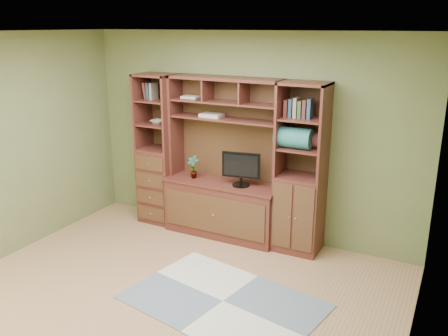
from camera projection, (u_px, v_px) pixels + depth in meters
The scene contains 11 objects.
room at pixel (157, 180), 4.34m from camera, with size 4.60×4.10×2.64m.
center_hutch at pixel (222, 160), 6.00m from camera, with size 1.54×0.53×2.05m, color #54251D.
left_tower at pixel (159, 150), 6.47m from camera, with size 0.50×0.45×2.05m, color #54251D.
right_tower at pixel (301, 170), 5.58m from camera, with size 0.55×0.45×2.05m, color #54251D.
rug at pixel (223, 301), 4.75m from camera, with size 1.87×1.25×0.01m, color #A8ADAE.
monitor at pixel (241, 163), 5.84m from camera, with size 0.48×0.21×0.59m, color black.
orchid at pixel (193, 167), 6.19m from camera, with size 0.16×0.11×0.30m, color #B15E3C.
magazines at pixel (212, 115), 6.00m from camera, with size 0.28×0.20×0.04m, color #BFB0A3.
bowl at pixel (158, 122), 6.35m from camera, with size 0.19×0.19×0.05m, color beige.
blanket_teal at pixel (294, 138), 5.47m from camera, with size 0.42×0.24×0.24m, color #2B7170.
blanket_red at pixel (312, 139), 5.51m from camera, with size 0.35×0.19×0.19m, color brown.
Camera 1 is at (2.42, -3.39, 2.67)m, focal length 38.00 mm.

